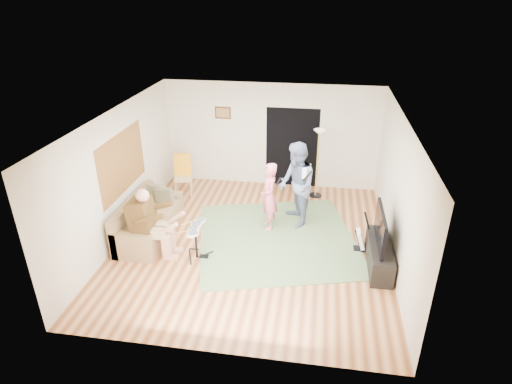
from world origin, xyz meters
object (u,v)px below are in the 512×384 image
tv_cabinet (379,255)px  drum_kit (196,243)px  sofa (146,223)px  torchiere_lamp (318,152)px  singer (269,196)px  guitarist (296,185)px  television (380,228)px  dining_chair (184,181)px  guitar_spare (361,239)px

tv_cabinet → drum_kit: bearing=-176.2°
sofa → drum_kit: (1.29, -0.65, 0.04)m
sofa → torchiere_lamp: (3.52, 2.45, 0.92)m
singer → guitarist: guitarist is taller
torchiere_lamp → tv_cabinet: (1.27, -2.86, -0.95)m
drum_kit → television: 3.50m
dining_chair → guitar_spare: bearing=-39.4°
guitar_spare → torchiere_lamp: bearing=112.6°
torchiere_lamp → tv_cabinet: bearing=-66.0°
guitar_spare → sofa: bearing=-178.5°
drum_kit → television: (3.45, 0.23, 0.53)m
torchiere_lamp → television: bearing=-66.8°
drum_kit → television: size_ratio=0.61×
television → guitarist: bearing=139.5°
sofa → guitar_spare: bearing=1.5°
singer → television: 2.48m
sofa → singer: (2.54, 0.72, 0.48)m
singer → dining_chair: size_ratio=1.44×
sofa → tv_cabinet: (4.79, -0.42, -0.03)m
sofa → television: (4.74, -0.42, 0.57)m
guitarist → guitar_spare: (1.39, -0.87, -0.70)m
guitar_spare → tv_cabinet: 0.61m
singer → tv_cabinet: bearing=44.8°
guitarist → dining_chair: 3.12m
drum_kit → torchiere_lamp: bearing=54.3°
sofa → torchiere_lamp: torchiere_lamp is taller
torchiere_lamp → tv_cabinet: size_ratio=1.25×
sofa → tv_cabinet: bearing=-5.0°
singer → guitar_spare: (1.95, -0.61, -0.51)m
guitarist → torchiere_lamp: size_ratio=1.08×
singer → torchiere_lamp: (0.98, 1.73, 0.44)m
guitar_spare → dining_chair: bearing=156.2°
sofa → drum_kit: sofa is taller
drum_kit → dining_chair: bearing=112.2°
guitar_spare → tv_cabinet: (0.30, -0.53, 0.00)m
tv_cabinet → television: bearing=180.0°
guitar_spare → torchiere_lamp: torchiere_lamp is taller
dining_chair → guitarist: bearing=-35.0°
guitar_spare → guitarist: bearing=148.0°
drum_kit → guitarist: bearing=42.0°
guitar_spare → torchiere_lamp: size_ratio=0.50×
tv_cabinet → torchiere_lamp: bearing=114.0°
sofa → drum_kit: size_ratio=2.81×
drum_kit → guitar_spare: (3.20, 0.77, -0.07)m
guitarist → guitar_spare: bearing=37.5°
guitarist → torchiere_lamp: bearing=143.7°
drum_kit → television: bearing=3.9°
sofa → dining_chair: bearing=83.9°
drum_kit → dining_chair: dining_chair is taller
dining_chair → tv_cabinet: (4.58, -2.42, -0.12)m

